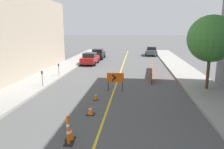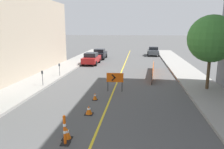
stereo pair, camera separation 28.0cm
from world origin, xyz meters
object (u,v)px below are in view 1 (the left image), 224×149
at_px(traffic_cone_third, 91,110).
at_px(street_tree_right_near, 211,39).
at_px(traffic_cone_second, 70,133).
at_px(parking_meter_far_curb, 59,67).
at_px(arrow_barricade_primary, 115,78).
at_px(parked_car_curb_mid, 98,54).
at_px(traffic_cone_fourth, 96,96).
at_px(delineator_post_front, 68,132).
at_px(parked_car_curb_near, 90,58).
at_px(parked_car_curb_far, 151,51).
at_px(parking_meter_near_curb, 42,75).

relative_size(traffic_cone_third, street_tree_right_near, 0.09).
bearing_deg(traffic_cone_second, parking_meter_far_curb, 111.64).
distance_m(traffic_cone_third, arrow_barricade_primary, 4.90).
xyz_separation_m(parked_car_curb_mid, parking_meter_far_curb, (-1.59, -13.69, 0.25)).
bearing_deg(traffic_cone_fourth, arrow_barricade_primary, 62.84).
bearing_deg(parking_meter_far_curb, parked_car_curb_mid, 83.36).
height_order(delineator_post_front, parked_car_curb_near, parked_car_curb_near).
xyz_separation_m(traffic_cone_fourth, arrow_barricade_primary, (1.13, 2.20, 0.80)).
relative_size(traffic_cone_fourth, delineator_post_front, 0.39).
bearing_deg(parked_car_curb_near, arrow_barricade_primary, -69.05).
bearing_deg(parked_car_curb_far, traffic_cone_third, -99.53).
distance_m(traffic_cone_fourth, arrow_barricade_primary, 2.60).
height_order(delineator_post_front, parking_meter_near_curb, parking_meter_near_curb).
relative_size(arrow_barricade_primary, parking_meter_far_curb, 1.18).
xyz_separation_m(traffic_cone_third, parked_car_curb_near, (-3.59, 17.19, 0.55)).
relative_size(delineator_post_front, parking_meter_near_curb, 1.03).
bearing_deg(traffic_cone_second, parked_car_curb_far, 79.72).
height_order(parked_car_curb_near, parking_meter_far_curb, parked_car_curb_near).
relative_size(parked_car_curb_near, parking_meter_near_curb, 3.42).
bearing_deg(parked_car_curb_mid, parking_meter_near_curb, -96.04).
height_order(traffic_cone_third, arrow_barricade_primary, arrow_barricade_primary).
bearing_deg(arrow_barricade_primary, parked_car_curb_near, 109.36).
distance_m(traffic_cone_second, parking_meter_far_curb, 12.82).
xyz_separation_m(delineator_post_front, parked_car_curb_mid, (-3.19, 26.03, 0.23)).
height_order(traffic_cone_second, traffic_cone_third, traffic_cone_second).
xyz_separation_m(traffic_cone_third, arrow_barricade_primary, (0.97, 4.73, 0.79)).
bearing_deg(traffic_cone_second, parked_car_curb_mid, 96.96).
xyz_separation_m(traffic_cone_fourth, delineator_post_front, (-0.10, -5.86, 0.32)).
bearing_deg(parked_car_curb_mid, traffic_cone_second, -83.89).
xyz_separation_m(delineator_post_front, parking_meter_near_curb, (-4.78, 8.45, 0.50)).
distance_m(traffic_cone_fourth, delineator_post_front, 5.86).
distance_m(arrow_barricade_primary, parked_car_curb_near, 13.27).
xyz_separation_m(traffic_cone_third, parking_meter_near_curb, (-5.04, 5.13, 0.82)).
bearing_deg(delineator_post_front, parked_car_curb_near, 99.23).
bearing_deg(arrow_barricade_primary, traffic_cone_fourth, -117.89).
bearing_deg(parking_meter_far_curb, delineator_post_front, -68.81).
distance_m(traffic_cone_third, parking_meter_far_curb, 10.36).
bearing_deg(street_tree_right_near, parked_car_curb_far, 97.27).
distance_m(parking_meter_near_curb, street_tree_right_near, 13.46).
xyz_separation_m(traffic_cone_third, parked_car_curb_far, (5.26, 27.89, 0.55)).
bearing_deg(parked_car_curb_far, delineator_post_front, -98.86).
distance_m(traffic_cone_second, street_tree_right_near, 12.65).
bearing_deg(parked_car_curb_near, parking_meter_near_curb, -95.99).
distance_m(delineator_post_front, arrow_barricade_primary, 8.16).
relative_size(traffic_cone_third, parking_meter_near_curb, 0.41).
relative_size(traffic_cone_second, parking_meter_near_curb, 0.44).
height_order(traffic_cone_third, delineator_post_front, delineator_post_front).
relative_size(delineator_post_front, arrow_barricade_primary, 0.90).
distance_m(traffic_cone_second, arrow_barricade_primary, 7.76).
relative_size(traffic_cone_fourth, arrow_barricade_primary, 0.35).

